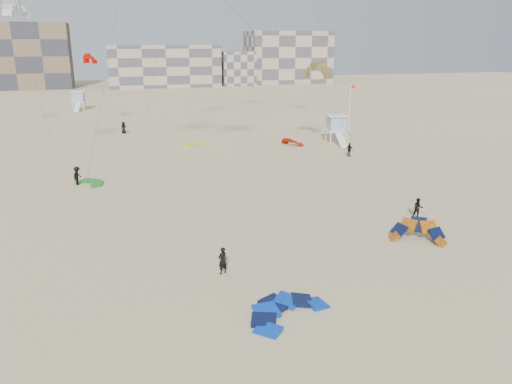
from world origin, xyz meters
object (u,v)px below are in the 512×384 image
object	(u,v)px
kite_ground_orange	(417,240)
lifeguard_tower_near	(336,129)
kitesurfer_main	(222,260)
kite_ground_blue	(287,314)

from	to	relation	value
kite_ground_orange	lifeguard_tower_near	bearing A→B (deg)	109.06
kitesurfer_main	kite_ground_orange	bearing A→B (deg)	160.86
kite_ground_orange	lifeguard_tower_near	distance (m)	34.10
kitesurfer_main	lifeguard_tower_near	distance (m)	41.16
kitesurfer_main	kite_ground_blue	bearing A→B (deg)	87.06
kite_ground_blue	lifeguard_tower_near	size ratio (longest dim) A/B	0.81
kitesurfer_main	lifeguard_tower_near	bearing A→B (deg)	-148.34
kite_ground_blue	kite_ground_orange	distance (m)	13.64
kite_ground_orange	kitesurfer_main	bearing A→B (deg)	-140.42
kite_ground_orange	lifeguard_tower_near	xyz separation A→B (m)	(9.08, 32.82, 1.89)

